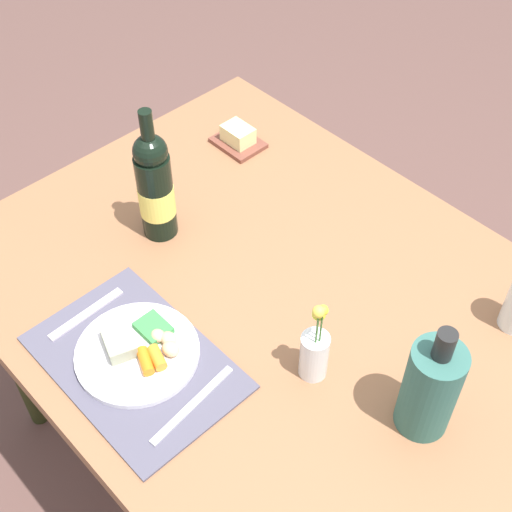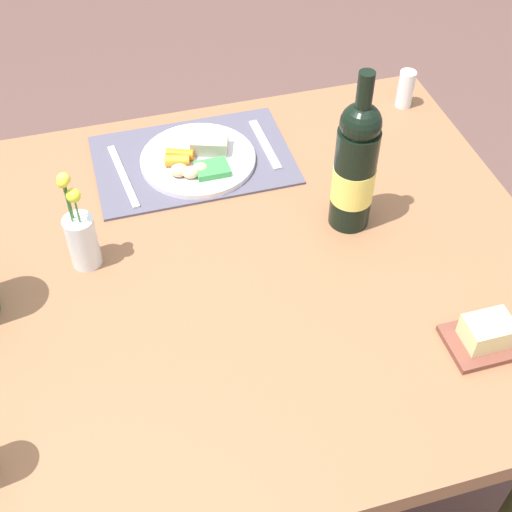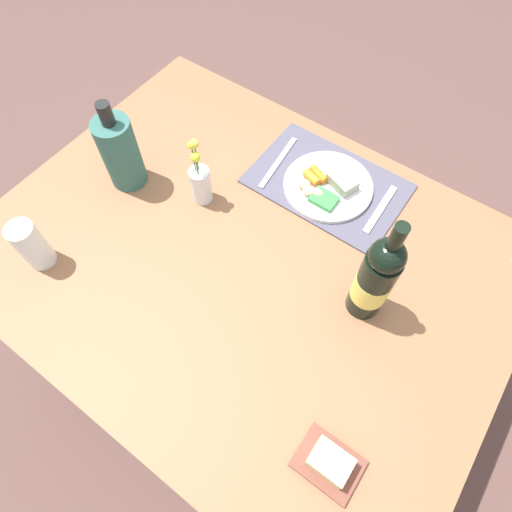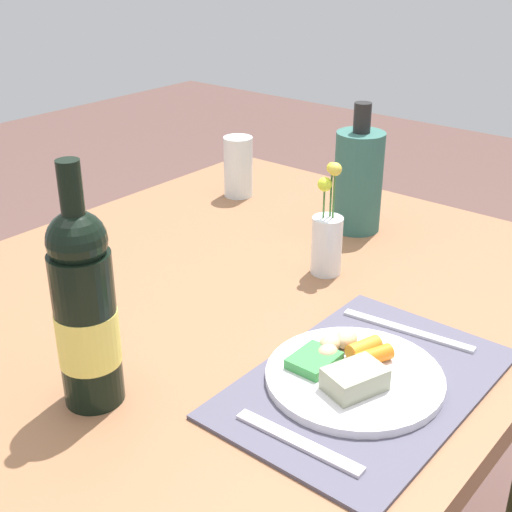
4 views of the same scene
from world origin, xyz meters
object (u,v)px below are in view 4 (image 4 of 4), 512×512
Objects in this scene: cooler_bottle at (358,180)px; flower_vase at (327,239)px; dinner_plate at (352,372)px; fork at (298,442)px; water_tumbler at (238,170)px; wine_bottle at (85,312)px; dining_table at (220,333)px; knife at (407,330)px.

flower_vase is at bearing -162.09° from cooler_bottle.
fork is (-0.16, -0.02, -0.01)m from dinner_plate.
water_tumbler is at bearing 43.35° from fork.
cooler_bottle is at bearing 3.28° from wine_bottle.
knife is at bearing -71.08° from dining_table.
dining_table is 0.40m from fork.
knife is 0.63× the size of wine_bottle.
dinner_plate is at bearing 5.78° from fork.
knife is 0.44m from cooler_bottle.
knife is 0.50m from wine_bottle.
dinner_plate is 0.57m from cooler_bottle.
cooler_bottle is at bearing 36.50° from knife.
flower_vase is (0.27, 0.23, 0.05)m from dinner_plate.
wine_bottle is 0.74m from cooler_bottle.
dinner_plate is 0.17m from knife.
knife is at bearing 0.47° from dinner_plate.
flower_vase reaches higher than water_tumbler.
dining_table is at bearing 158.66° from flower_vase.
fork is 0.72m from cooler_bottle.
cooler_bottle is (0.73, 0.04, -0.03)m from wine_bottle.
dining_table is 0.38m from wine_bottle.
wine_bottle reaches higher than dinner_plate.
dinner_plate is at bearing -45.10° from wine_bottle.
cooler_bottle is at bearing -89.13° from water_tumbler.
fork is at bearing -172.18° from dinner_plate.
fork reaches higher than dining_table.
fork is 1.28× the size of water_tumbler.
dinner_plate is 0.35m from flower_vase.
knife is at bearing -114.34° from flower_vase.
cooler_bottle reaches higher than dinner_plate.
flower_vase is at bearing -2.98° from wine_bottle.
cooler_bottle is 1.89× the size of water_tumbler.
flower_vase is at bearing -117.91° from water_tumbler.
dining_table is at bearing 54.39° from fork.
water_tumbler is (-0.00, 0.32, -0.05)m from cooler_bottle.
knife is at bearing -31.06° from wine_bottle.
dining_table is 3.92× the size of wine_bottle.
fork is 0.50m from flower_vase.
cooler_bottle is 0.23m from flower_vase.
flower_vase is (0.10, 0.22, 0.06)m from knife.
dinner_plate is at bearing -148.47° from cooler_bottle.
knife is 1.01× the size of flower_vase.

